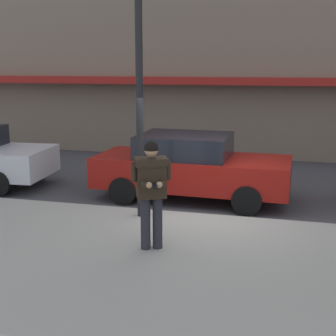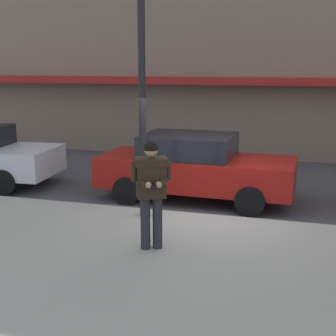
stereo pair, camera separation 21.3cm
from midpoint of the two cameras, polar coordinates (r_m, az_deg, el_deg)
ground_plane at (r=9.87m, az=5.18°, el=-5.98°), size 80.00×80.00×0.00m
sidewalk at (r=7.08m, az=8.88°, el=-13.14°), size 32.00×5.30×0.14m
curb_paint_line at (r=9.79m, az=11.03°, el=-6.30°), size 28.00×0.12×0.01m
parked_sedan_mid at (r=10.95m, az=3.80°, el=0.19°), size 4.55×2.04×1.54m
man_texting_on_phone at (r=7.51m, az=-1.25°, el=-1.89°), size 0.62×0.65×1.81m
street_lamp_post at (r=9.02m, az=-2.54°, el=12.62°), size 0.36×0.36×4.88m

